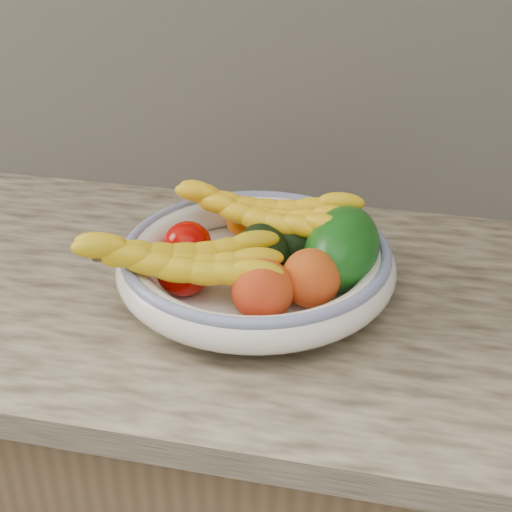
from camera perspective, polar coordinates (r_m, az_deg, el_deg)
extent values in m
cube|color=brown|center=(1.35, 0.20, -19.55)|extent=(2.40, 0.62, 0.86)
cube|color=#C4B28C|center=(1.05, 0.24, -3.27)|extent=(2.44, 0.66, 0.04)
cube|color=#BDB2A2|center=(1.22, 3.46, 15.34)|extent=(2.40, 0.02, 0.50)
cylinder|color=white|center=(1.02, 0.00, -2.54)|extent=(0.13, 0.13, 0.02)
cylinder|color=white|center=(1.01, 0.00, -1.87)|extent=(0.32, 0.32, 0.01)
torus|color=white|center=(1.00, 0.00, -0.60)|extent=(0.39, 0.39, 0.05)
torus|color=#334491|center=(0.99, 0.00, 0.50)|extent=(0.37, 0.37, 0.02)
ellipsoid|color=orange|center=(1.10, -1.07, 2.75)|extent=(0.06, 0.06, 0.05)
ellipsoid|color=#F35505|center=(1.07, 3.51, 1.97)|extent=(0.05, 0.05, 0.05)
ellipsoid|color=#B80400|center=(1.03, -5.50, 1.05)|extent=(0.08, 0.08, 0.06)
ellipsoid|color=#AC0500|center=(0.96, -5.83, -1.22)|extent=(0.09, 0.09, 0.07)
ellipsoid|color=black|center=(1.00, 0.61, 0.41)|extent=(0.11, 0.12, 0.07)
ellipsoid|color=black|center=(1.02, 3.99, 1.15)|extent=(0.13, 0.13, 0.08)
ellipsoid|color=#0E4E0F|center=(0.99, 6.88, 0.61)|extent=(0.13, 0.16, 0.14)
ellipsoid|color=orange|center=(0.90, 0.51, -2.74)|extent=(0.10, 0.10, 0.08)
ellipsoid|color=orange|center=(0.93, 4.41, -1.77)|extent=(0.09, 0.09, 0.08)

